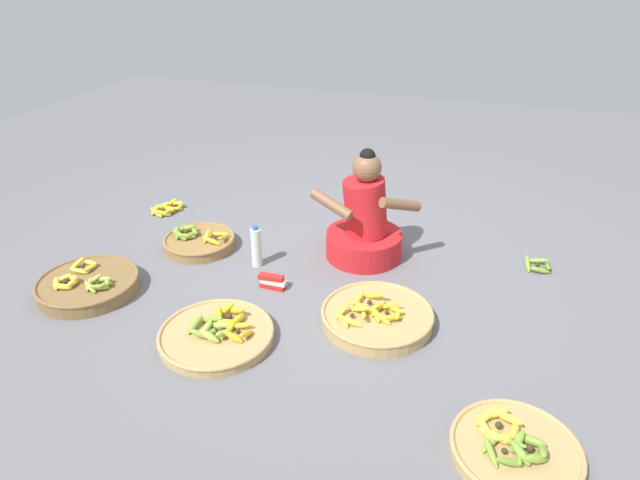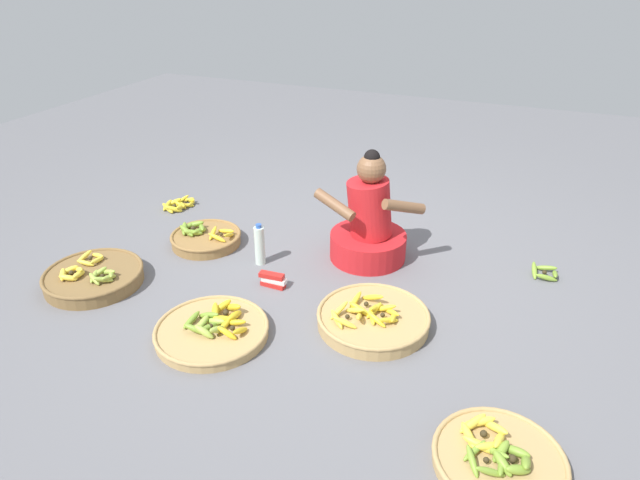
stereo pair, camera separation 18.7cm
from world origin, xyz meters
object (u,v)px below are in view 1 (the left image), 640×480
at_px(banana_basket_front_right, 88,284).
at_px(loose_bananas_near_vendor, 167,209).
at_px(banana_basket_mid_right, 217,334).
at_px(water_bottle, 256,247).
at_px(packet_carton_stack, 272,282).
at_px(banana_basket_front_center, 377,316).
at_px(banana_basket_back_right, 515,449).
at_px(vendor_woman_front, 365,224).
at_px(loose_bananas_front_left, 538,265).
at_px(banana_basket_near_bicycle, 199,241).

bearing_deg(banana_basket_front_right, loose_bananas_near_vendor, 99.25).
relative_size(banana_basket_mid_right, water_bottle, 2.15).
bearing_deg(packet_carton_stack, loose_bananas_near_vendor, 148.72).
bearing_deg(loose_bananas_near_vendor, banana_basket_front_right, -80.75).
relative_size(banana_basket_front_center, water_bottle, 2.18).
bearing_deg(banana_basket_back_right, vendor_woman_front, 125.73).
distance_m(vendor_woman_front, loose_bananas_front_left, 1.19).
relative_size(banana_basket_near_bicycle, banana_basket_front_right, 0.82).
bearing_deg(banana_basket_front_center, packet_carton_stack, 167.96).
height_order(banana_basket_back_right, loose_bananas_front_left, banana_basket_back_right).
bearing_deg(banana_basket_front_center, loose_bananas_near_vendor, 155.04).
height_order(banana_basket_mid_right, packet_carton_stack, banana_basket_mid_right).
distance_m(banana_basket_mid_right, banana_basket_front_right, 1.00).
xyz_separation_m(banana_basket_near_bicycle, packet_carton_stack, (0.70, -0.32, -0.00)).
relative_size(loose_bananas_front_left, loose_bananas_near_vendor, 0.61).
distance_m(vendor_woman_front, banana_basket_front_right, 1.81).
relative_size(banana_basket_mid_right, loose_bananas_near_vendor, 2.11).
distance_m(loose_bananas_near_vendor, water_bottle, 1.18).
relative_size(banana_basket_near_bicycle, water_bottle, 1.72).
bearing_deg(banana_basket_front_center, banana_basket_front_right, -171.65).
distance_m(banana_basket_back_right, loose_bananas_front_left, 1.66).
relative_size(water_bottle, packet_carton_stack, 1.66).
distance_m(vendor_woman_front, banana_basket_front_center, 0.80).
bearing_deg(loose_bananas_near_vendor, loose_bananas_front_left, 0.46).
distance_m(banana_basket_front_center, water_bottle, 0.99).
height_order(vendor_woman_front, banana_basket_front_center, vendor_woman_front).
height_order(banana_basket_front_right, banana_basket_back_right, banana_basket_front_right).
height_order(banana_basket_back_right, loose_bananas_near_vendor, banana_basket_back_right).
bearing_deg(loose_bananas_front_left, banana_basket_mid_right, -140.67).
xyz_separation_m(vendor_woman_front, loose_bananas_near_vendor, (-1.69, 0.19, -0.22)).
xyz_separation_m(banana_basket_back_right, packet_carton_stack, (-1.48, 0.87, 0.01)).
bearing_deg(banana_basket_near_bicycle, vendor_woman_front, 12.77).
xyz_separation_m(banana_basket_near_bicycle, banana_basket_front_right, (-0.36, -0.73, 0.00)).
relative_size(loose_bananas_front_left, packet_carton_stack, 1.04).
xyz_separation_m(loose_bananas_front_left, packet_carton_stack, (-1.59, -0.79, 0.02)).
bearing_deg(packet_carton_stack, banana_basket_front_center, -12.04).
relative_size(loose_bananas_near_vendor, water_bottle, 1.02).
bearing_deg(banana_basket_front_right, water_bottle, 36.60).
bearing_deg(banana_basket_front_center, vendor_woman_front, 110.34).
relative_size(banana_basket_front_center, loose_bananas_front_left, 3.48).
height_order(banana_basket_back_right, banana_basket_front_center, banana_basket_front_center).
xyz_separation_m(banana_basket_mid_right, banana_basket_back_right, (1.56, -0.29, 0.00)).
relative_size(banana_basket_mid_right, banana_basket_near_bicycle, 1.25).
height_order(loose_bananas_front_left, packet_carton_stack, packet_carton_stack).
xyz_separation_m(banana_basket_back_right, banana_basket_front_center, (-0.77, 0.72, 0.01)).
distance_m(banana_basket_front_right, packet_carton_stack, 1.14).
bearing_deg(vendor_woman_front, banana_basket_front_right, -146.68).
xyz_separation_m(banana_basket_front_center, loose_bananas_front_left, (0.88, 0.94, -0.02)).
height_order(banana_basket_mid_right, banana_basket_front_center, banana_basket_front_center).
distance_m(banana_basket_near_bicycle, banana_basket_front_right, 0.81).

